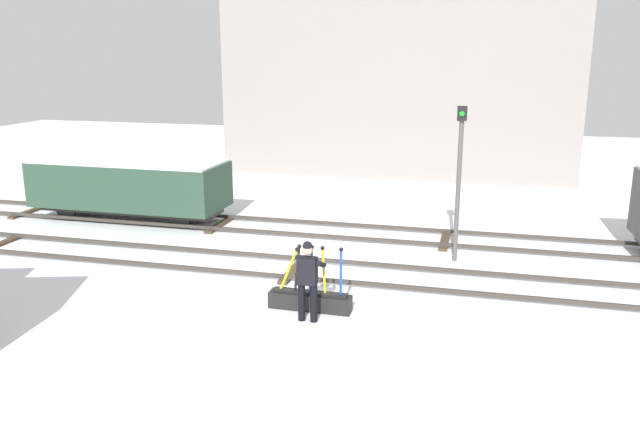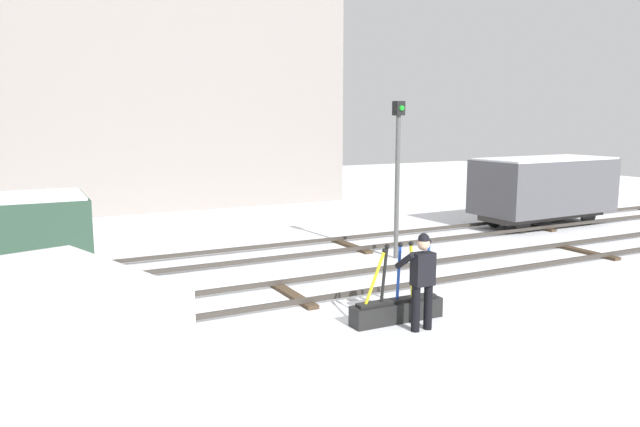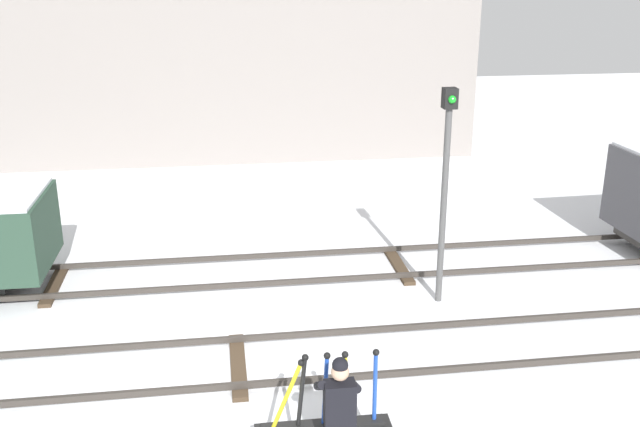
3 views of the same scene
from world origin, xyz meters
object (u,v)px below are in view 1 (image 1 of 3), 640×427
Objects in this scene: rail_worker at (308,276)px; signal_post at (459,169)px; switch_lever_frame at (310,298)px; freight_car_mid_siding at (130,185)px.

signal_post is at bearing 60.68° from rail_worker.
rail_worker is (0.11, -0.56, 0.71)m from switch_lever_frame.
switch_lever_frame is at bearing -36.81° from freight_car_mid_siding.
switch_lever_frame is 0.44× the size of signal_post.
freight_car_mid_siding reaches higher than switch_lever_frame.
rail_worker is at bearing -120.02° from signal_post.
rail_worker is 5.66m from signal_post.
freight_car_mid_siding is at bearing 141.22° from rail_worker.
freight_car_mid_siding is at bearing 143.39° from switch_lever_frame.
switch_lever_frame is 0.91m from rail_worker.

